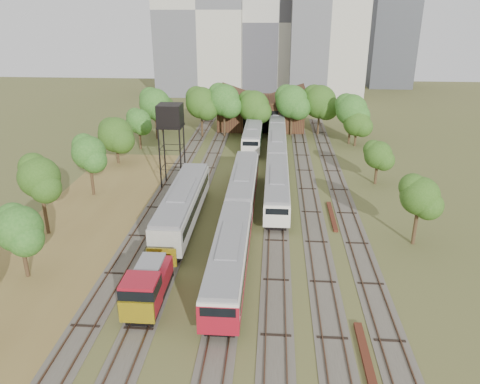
# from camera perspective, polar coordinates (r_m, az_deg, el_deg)

# --- Properties ---
(ground) EXTENTS (240.00, 240.00, 0.00)m
(ground) POSITION_cam_1_polar(r_m,az_deg,el_deg) (38.36, 1.34, -13.16)
(ground) COLOR #475123
(ground) RESTS_ON ground
(dry_grass_patch) EXTENTS (14.00, 60.00, 0.04)m
(dry_grass_patch) POSITION_cam_1_polar(r_m,az_deg,el_deg) (49.12, -19.73, -6.14)
(dry_grass_patch) COLOR brown
(dry_grass_patch) RESTS_ON ground
(tracks) EXTENTS (24.60, 80.00, 0.19)m
(tracks) POSITION_cam_1_polar(r_m,az_deg,el_deg) (60.56, 1.94, 0.55)
(tracks) COLOR #4C473D
(tracks) RESTS_ON ground
(railcar_red_set) EXTENTS (2.97, 34.58, 3.67)m
(railcar_red_set) POSITION_cam_1_polar(r_m,az_deg,el_deg) (47.87, -0.29, -2.94)
(railcar_red_set) COLOR black
(railcar_red_set) RESTS_ON ground
(railcar_green_set) EXTENTS (2.82, 52.08, 3.48)m
(railcar_green_set) POSITION_cam_1_polar(r_m,az_deg,el_deg) (72.21, 4.52, 5.54)
(railcar_green_set) COLOR black
(railcar_green_set) RESTS_ON ground
(railcar_rear) EXTENTS (2.88, 16.08, 3.56)m
(railcar_rear) POSITION_cam_1_polar(r_m,az_deg,el_deg) (78.67, 1.59, 6.99)
(railcar_rear) COLOR black
(railcar_rear) RESTS_ON ground
(shunter_locomotive) EXTENTS (2.63, 8.10, 3.45)m
(shunter_locomotive) POSITION_cam_1_polar(r_m,az_deg,el_deg) (37.70, -11.21, -11.31)
(shunter_locomotive) COLOR black
(shunter_locomotive) RESTS_ON ground
(old_grey_coach) EXTENTS (3.19, 18.00, 3.95)m
(old_grey_coach) POSITION_cam_1_polar(r_m,az_deg,el_deg) (50.22, -6.97, -1.61)
(old_grey_coach) COLOR black
(old_grey_coach) RESTS_ON ground
(water_tower) EXTENTS (3.09, 3.09, 10.68)m
(water_tower) POSITION_cam_1_polar(r_m,az_deg,el_deg) (59.39, -8.51, 8.95)
(water_tower) COLOR black
(water_tower) RESTS_ON ground
(rail_pile_near) EXTENTS (0.56, 8.47, 0.28)m
(rail_pile_near) POSITION_cam_1_polar(r_m,az_deg,el_deg) (33.61, 15.31, -19.65)
(rail_pile_near) COLOR #522517
(rail_pile_near) RESTS_ON ground
(rail_pile_far) EXTENTS (0.48, 7.65, 0.25)m
(rail_pile_far) POSITION_cam_1_polar(r_m,az_deg,el_deg) (53.20, 11.15, -2.89)
(rail_pile_far) COLOR #522517
(rail_pile_far) RESTS_ON ground
(maintenance_shed) EXTENTS (16.45, 11.55, 7.58)m
(maintenance_shed) POSITION_cam_1_polar(r_m,az_deg,el_deg) (91.43, 2.64, 9.75)
(maintenance_shed) COLOR #331712
(maintenance_shed) RESTS_ON ground
(tree_band_left) EXTENTS (7.39, 66.14, 8.26)m
(tree_band_left) POSITION_cam_1_polar(r_m,az_deg,el_deg) (61.94, -16.68, 4.91)
(tree_band_left) COLOR #382616
(tree_band_left) RESTS_ON ground
(tree_band_far) EXTENTS (38.72, 11.25, 9.34)m
(tree_band_far) POSITION_cam_1_polar(r_m,az_deg,el_deg) (83.30, 2.28, 10.72)
(tree_band_far) COLOR #382616
(tree_band_far) RESTS_ON ground
(tree_band_right) EXTENTS (4.49, 38.99, 6.98)m
(tree_band_right) POSITION_cam_1_polar(r_m,az_deg,el_deg) (66.87, 16.02, 5.60)
(tree_band_right) COLOR #382616
(tree_band_right) RESTS_ON ground
(tower_left) EXTENTS (22.00, 16.00, 42.00)m
(tower_left) POSITION_cam_1_polar(r_m,az_deg,el_deg) (127.90, -4.85, 21.29)
(tower_left) COLOR #BAB4A3
(tower_left) RESTS_ON ground
(tower_centre) EXTENTS (20.00, 18.00, 36.00)m
(tower_centre) POSITION_cam_1_polar(r_m,az_deg,el_deg) (131.47, 4.75, 20.00)
(tower_centre) COLOR #B8B3A7
(tower_centre) RESTS_ON ground
(tower_far_right) EXTENTS (12.00, 12.00, 28.00)m
(tower_far_right) POSITION_cam_1_polar(r_m,az_deg,el_deg) (145.32, 18.04, 17.66)
(tower_far_right) COLOR #3D4045
(tower_far_right) RESTS_ON ground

